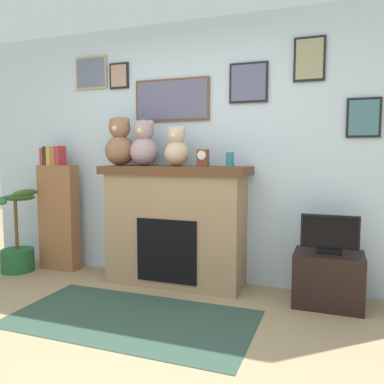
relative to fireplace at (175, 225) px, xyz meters
The scene contains 13 objects.
ground_plane 1.82m from the fireplace, 84.65° to the right, with size 12.00×12.00×0.00m, color #9A815D.
back_wall 0.79m from the fireplace, 60.35° to the left, with size 5.20×0.15×2.60m.
fireplace is the anchor object (origin of this frame).
bookshelf 1.42m from the fireplace, behind, with size 0.44×0.16×1.37m.
potted_plant 1.83m from the fireplace, behind, with size 0.48×0.56×0.91m.
tv_stand 1.48m from the fireplace, ahead, with size 0.57×0.40×0.46m, color black.
television 1.44m from the fireplace, ahead, with size 0.47×0.14×0.32m.
area_rug 1.07m from the fireplace, 90.00° to the right, with size 1.91×1.00×0.01m, color #2C4539.
candle_jar 0.85m from the fireplace, ahead, with size 0.08×0.08×0.13m, color teal.
mantel_clock 0.72m from the fireplace, ahead, with size 0.10×0.08×0.16m.
teddy_bear_brown 1.00m from the fireplace, behind, with size 0.30×0.30×0.49m.
teddy_bear_grey 0.85m from the fireplace, behind, with size 0.28×0.28×0.45m.
teddy_bear_tan 0.75m from the fireplace, 36.73° to the right, with size 0.24×0.24×0.39m.
Camera 1 is at (1.30, -1.80, 1.29)m, focal length 36.64 mm.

